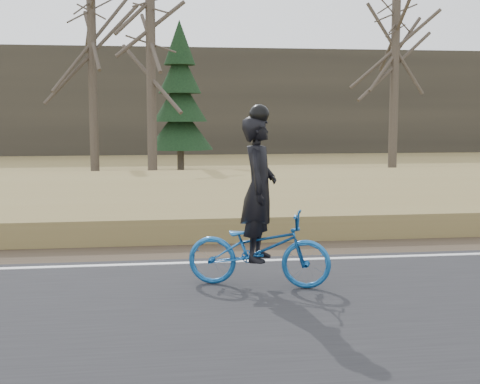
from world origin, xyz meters
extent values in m
cube|color=#473A2B|center=(0.00, 1.20, 0.02)|extent=(120.00, 1.60, 0.04)
cube|color=olive|center=(0.00, 4.20, 0.22)|extent=(120.00, 5.00, 0.44)
cube|color=slate|center=(0.00, 8.00, 0.23)|extent=(120.00, 3.00, 0.45)
cube|color=black|center=(0.00, 8.00, 0.52)|extent=(120.00, 2.40, 0.14)
cube|color=brown|center=(0.00, 7.28, 0.67)|extent=(120.00, 0.07, 0.15)
cube|color=brown|center=(0.00, 8.72, 0.67)|extent=(120.00, 0.07, 0.15)
cube|color=#383328|center=(0.00, 30.00, 3.00)|extent=(120.00, 4.00, 6.00)
imported|color=#155295|center=(-4.35, -1.27, 0.56)|extent=(2.00, 1.23, 0.99)
imported|color=black|center=(-4.35, -1.27, 1.35)|extent=(0.65, 0.79, 1.88)
sphere|color=black|center=(-4.35, -1.27, 2.31)|extent=(0.26, 0.26, 0.26)
cylinder|color=#4C4338|center=(-7.80, 17.08, 4.54)|extent=(0.36, 0.36, 9.08)
cylinder|color=#4C4338|center=(-5.57, 14.44, 3.69)|extent=(0.36, 0.36, 7.37)
cylinder|color=#4C4338|center=(4.42, 17.01, 4.28)|extent=(0.36, 0.36, 8.57)
cylinder|color=#4C4338|center=(-4.43, 16.94, 0.60)|extent=(0.28, 0.28, 1.20)
cone|color=black|center=(-4.43, 16.94, 1.78)|extent=(2.60, 2.60, 1.76)
cone|color=black|center=(-4.43, 16.94, 2.89)|extent=(2.15, 2.15, 1.76)
cone|color=black|center=(-4.43, 16.94, 3.99)|extent=(1.70, 1.70, 1.76)
cone|color=black|center=(-4.43, 16.94, 5.09)|extent=(1.25, 1.25, 1.76)
camera|label=1|loc=(-5.79, -9.76, 2.32)|focal=50.00mm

